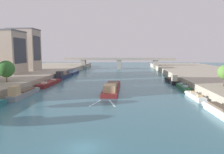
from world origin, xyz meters
TOP-DOWN VIEW (x-y plane):
  - ground_plane at (0.00, 0.00)m, footprint 400.00×400.00m
  - quay_left at (-41.08, 55.00)m, footprint 36.00×170.00m
  - barge_midriver at (0.67, 36.13)m, footprint 4.10×24.35m
  - wake_behind_barge at (-0.00, 21.15)m, footprint 5.60×5.87m
  - moored_boat_left_end at (-20.53, 26.40)m, footprint 2.75×14.19m
  - moored_boat_left_near at (-20.77, 44.84)m, footprint 3.12×16.89m
  - moored_boat_left_midway at (-21.36, 61.74)m, footprint 3.23×16.15m
  - moored_boat_left_second at (-21.38, 78.44)m, footprint 2.68×13.16m
  - moored_boat_right_downstream at (21.18, 13.01)m, footprint 2.52×12.17m
  - moored_boat_right_gap_after at (21.03, 27.30)m, footprint 2.07×10.24m
  - moored_boat_right_second at (21.29, 39.21)m, footprint 2.33×11.12m
  - moored_boat_right_upstream at (20.68, 51.65)m, footprint 2.53×12.28m
  - tree_left_by_lamp at (-29.10, 34.07)m, footprint 4.60×4.60m
  - building_left_middle at (-42.02, 56.20)m, footprint 11.93×12.06m
  - building_left_corner at (-42.02, 71.22)m, footprint 12.13×9.89m
  - bridge_far at (0.00, 111.00)m, footprint 70.15×4.40m

SIDE VIEW (x-z plane):
  - ground_plane at x=0.00m, z-range 0.00..0.00m
  - wake_behind_barge at x=0.00m, z-range 0.00..0.03m
  - moored_boat_right_gap_after at x=21.03m, z-range -0.51..1.65m
  - moored_boat_left_near at x=-20.77m, z-range -0.53..1.74m
  - moored_boat_right_second at x=21.29m, z-range -0.52..1.83m
  - barge_midriver at x=0.67m, z-range -0.55..2.19m
  - moored_boat_left_end at x=-20.53m, z-range -0.68..2.63m
  - moored_boat_right_downstream at x=21.18m, z-range -0.60..2.56m
  - moored_boat_right_upstream at x=20.68m, z-range -0.68..2.70m
  - moored_boat_left_midway at x=-21.36m, z-range -0.70..2.77m
  - moored_boat_left_second at x=-21.38m, z-range -0.21..2.34m
  - quay_left at x=-41.08m, z-range 0.00..2.46m
  - bridge_far at x=0.00m, z-range 1.10..8.31m
  - tree_left_by_lamp at x=-29.10m, z-range 3.12..9.21m
  - building_left_middle at x=-42.02m, z-range 2.48..19.18m
  - building_left_corner at x=-42.02m, z-range 2.48..21.39m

